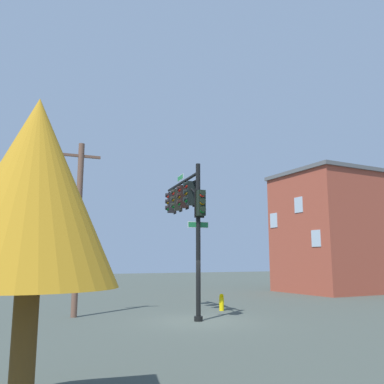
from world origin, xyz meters
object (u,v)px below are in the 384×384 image
tree_near (34,191)px  brick_building (332,232)px  signal_pole_assembly (186,207)px  utility_pole (78,224)px  fire_hydrant (222,302)px

tree_near → brick_building: brick_building is taller
signal_pole_assembly → utility_pole: bearing=67.9°
utility_pole → brick_building: size_ratio=0.84×
fire_hydrant → tree_near: (-11.03, 10.17, 3.22)m
tree_near → utility_pole: bearing=-14.4°
tree_near → brick_building: size_ratio=0.55×
utility_pole → brick_building: 21.84m
utility_pole → tree_near: 12.34m
utility_pole → tree_near: (-11.94, 3.07, -0.50)m
signal_pole_assembly → tree_near: size_ratio=1.28×
signal_pole_assembly → utility_pole: (1.88, 4.63, -0.89)m
signal_pole_assembly → fire_hydrant: signal_pole_assembly is taller
fire_hydrant → brick_building: bearing=-66.6°
signal_pole_assembly → fire_hydrant: (0.97, -2.47, -4.60)m
signal_pole_assembly → brick_building: 18.03m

